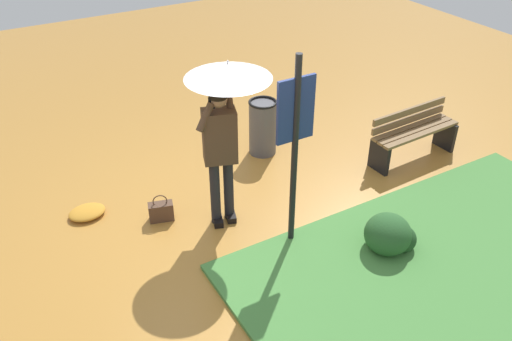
{
  "coord_description": "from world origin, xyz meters",
  "views": [
    {
      "loc": [
        -2.24,
        -4.83,
        4.12
      ],
      "look_at": [
        0.28,
        -0.47,
        0.85
      ],
      "focal_mm": 37.53,
      "sensor_mm": 36.0,
      "label": 1
    }
  ],
  "objects": [
    {
      "name": "park_bench",
      "position": [
        3.06,
        -0.15,
        0.4
      ],
      "size": [
        1.4,
        0.42,
        0.75
      ],
      "color": "black",
      "rests_on": "ground_plane"
    },
    {
      "name": "info_sign_post",
      "position": [
        0.53,
        -0.84,
        1.44
      ],
      "size": [
        0.44,
        0.07,
        2.3
      ],
      "color": "black",
      "rests_on": "ground_plane"
    },
    {
      "name": "leaf_pile_by_bench",
      "position": [
        -1.42,
        0.83,
        0.05
      ],
      "size": [
        0.45,
        0.36,
        0.1
      ],
      "color": "#C68428",
      "rests_on": "ground_plane"
    },
    {
      "name": "grass_verge",
      "position": [
        1.81,
        -2.75,
        0.03
      ],
      "size": [
        4.8,
        4.0,
        0.05
      ],
      "color": "#47843D",
      "rests_on": "ground_plane"
    },
    {
      "name": "handbag",
      "position": [
        -0.64,
        0.28,
        0.13
      ],
      "size": [
        0.33,
        0.22,
        0.37
      ],
      "color": "#4C3323",
      "rests_on": "ground_plane"
    },
    {
      "name": "trash_bin",
      "position": [
        1.27,
        1.07,
        0.42
      ],
      "size": [
        0.42,
        0.42,
        0.83
      ],
      "color": "#4C4C51",
      "rests_on": "ground_plane"
    },
    {
      "name": "ground_plane",
      "position": [
        0.0,
        0.0,
        0.0
      ],
      "size": [
        18.0,
        18.0,
        0.0
      ],
      "primitive_type": "plane",
      "color": "#B27A33"
    },
    {
      "name": "person_with_umbrella",
      "position": [
        0.1,
        -0.08,
        1.55
      ],
      "size": [
        0.96,
        0.96,
        2.04
      ],
      "color": "black",
      "rests_on": "ground_plane"
    },
    {
      "name": "shrub_cluster",
      "position": [
        1.4,
        -1.55,
        0.22
      ],
      "size": [
        0.58,
        0.53,
        0.48
      ],
      "color": "#285628",
      "rests_on": "ground_plane"
    }
  ]
}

